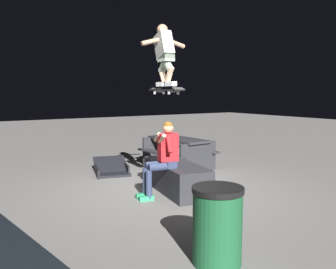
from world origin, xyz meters
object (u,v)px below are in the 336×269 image
Objects in this scene: picnic_table_back at (178,148)px; person_sitting_on_ledge at (162,155)px; skater_airborne at (165,52)px; ledge_box_main at (176,177)px; kicker_ramp at (111,170)px; skateboard at (166,90)px; trash_bin at (217,225)px.

person_sitting_on_ledge is at bearing 139.66° from picnic_table_back.
ledge_box_main is at bearing -87.42° from skater_airborne.
ledge_box_main is 1.02× the size of picnic_table_back.
person_sitting_on_ledge reaches higher than ledge_box_main.
picnic_table_back is (-0.31, -1.70, 0.43)m from kicker_ramp.
skateboard is (0.14, -0.17, 1.15)m from person_sitting_on_ledge.
skateboard is 2.81m from picnic_table_back.
ledge_box_main reaches higher than kicker_ramp.
person_sitting_on_ledge reaches higher than trash_bin.
skateboard is 0.69m from skater_airborne.
picnic_table_back is (2.01, -1.71, -0.28)m from person_sitting_on_ledge.
skater_airborne reaches higher than picnic_table_back.
skateboard is 0.57× the size of picnic_table_back.
trash_bin is at bearing 170.20° from kicker_ramp.
trash_bin is (-4.49, 2.53, -0.06)m from picnic_table_back.
picnic_table_back is 2.07× the size of trash_bin.
skater_airborne reaches higher than kicker_ramp.
person_sitting_on_ledge is 2.62m from trash_bin.
trash_bin is (-4.79, 0.83, 0.37)m from kicker_ramp.
picnic_table_back is at bearing -39.46° from skateboard.
trash_bin is at bearing 161.72° from person_sitting_on_ledge.
skater_airborne is (0.06, -0.00, 0.69)m from skateboard.
skateboard is 0.84× the size of kicker_ramp.
trash_bin is (-2.47, 0.82, -0.34)m from person_sitting_on_ledge.
kicker_ramp is at bearing 11.51° from ledge_box_main.
skater_airborne is at bearing -175.60° from kicker_ramp.
ledge_box_main is 2.36m from skater_airborne.
kicker_ramp is at bearing -9.80° from trash_bin.
picnic_table_back is (1.87, -1.54, -1.43)m from skateboard.
person_sitting_on_ledge is 2.43m from kicker_ramp.
skateboard is 1.19× the size of trash_bin.
ledge_box_main is 2.16m from kicker_ramp.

